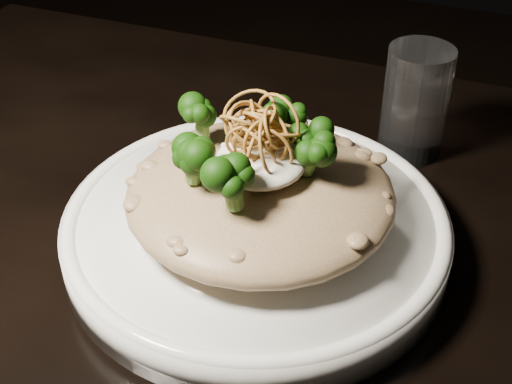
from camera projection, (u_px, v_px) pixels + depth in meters
table at (291, 374)px, 0.58m from camera, size 1.10×0.80×0.75m
plate at (256, 231)px, 0.57m from camera, size 0.31×0.31×0.03m
risotto at (260, 193)px, 0.55m from camera, size 0.21×0.21×0.05m
broccoli at (247, 143)px, 0.52m from camera, size 0.13×0.13×0.05m
cheese at (260, 162)px, 0.52m from camera, size 0.07×0.07×0.02m
shallots at (259, 121)px, 0.51m from camera, size 0.07×0.07×0.04m
drinking_glass at (415, 102)px, 0.66m from camera, size 0.07×0.07×0.11m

